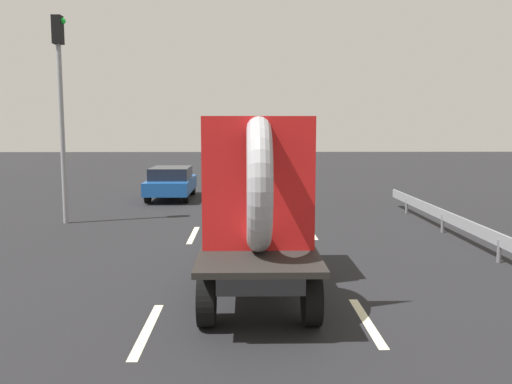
# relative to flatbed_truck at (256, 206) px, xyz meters

# --- Properties ---
(ground_plane) EXTENTS (120.00, 120.00, 0.00)m
(ground_plane) POSITION_rel_flatbed_truck_xyz_m (0.26, 0.34, -1.62)
(ground_plane) COLOR black
(flatbed_truck) EXTENTS (2.02, 5.23, 3.39)m
(flatbed_truck) POSITION_rel_flatbed_truck_xyz_m (0.00, 0.00, 0.00)
(flatbed_truck) COLOR black
(flatbed_truck) RESTS_ON ground_plane
(distant_sedan) EXTENTS (1.89, 4.40, 1.44)m
(distant_sedan) POSITION_rel_flatbed_truck_xyz_m (-3.58, 13.36, -0.85)
(distant_sedan) COLOR black
(distant_sedan) RESTS_ON ground_plane
(traffic_light) EXTENTS (0.42, 0.36, 6.80)m
(traffic_light) POSITION_rel_flatbed_truck_xyz_m (-6.28, 7.19, 2.73)
(traffic_light) COLOR gray
(traffic_light) RESTS_ON ground_plane
(guardrail) EXTENTS (0.10, 14.69, 0.71)m
(guardrail) POSITION_rel_flatbed_truck_xyz_m (5.83, 3.48, -1.09)
(guardrail) COLOR gray
(guardrail) RESTS_ON ground_plane
(lane_dash_left_near) EXTENTS (0.16, 2.36, 0.01)m
(lane_dash_left_near) POSITION_rel_flatbed_truck_xyz_m (-1.79, -2.49, -1.61)
(lane_dash_left_near) COLOR beige
(lane_dash_left_near) RESTS_ON ground_plane
(lane_dash_left_far) EXTENTS (0.16, 2.54, 0.01)m
(lane_dash_left_far) POSITION_rel_flatbed_truck_xyz_m (-1.79, 5.08, -1.61)
(lane_dash_left_far) COLOR beige
(lane_dash_left_far) RESTS_ON ground_plane
(lane_dash_right_near) EXTENTS (0.16, 2.28, 0.01)m
(lane_dash_right_near) POSITION_rel_flatbed_truck_xyz_m (1.79, -2.20, -1.61)
(lane_dash_right_near) COLOR beige
(lane_dash_right_near) RESTS_ON ground_plane
(lane_dash_right_far) EXTENTS (0.16, 2.73, 0.01)m
(lane_dash_right_far) POSITION_rel_flatbed_truck_xyz_m (1.79, 5.66, -1.61)
(lane_dash_right_far) COLOR beige
(lane_dash_right_far) RESTS_ON ground_plane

